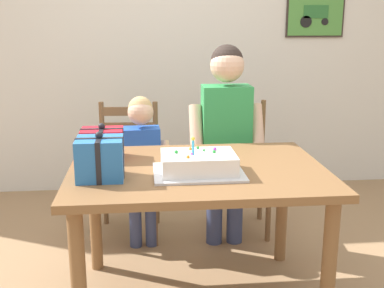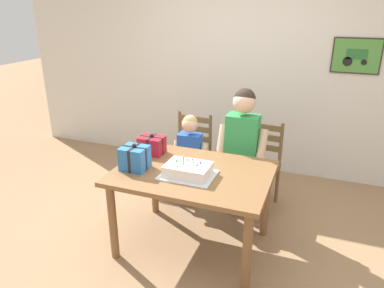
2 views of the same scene
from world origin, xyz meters
name	(u,v)px [view 2 (image 2 of 2)]	position (x,y,z in m)	size (l,w,h in m)	color
ground_plane	(193,244)	(0.00, 0.00, 0.00)	(20.00, 20.00, 0.00)	#997551
back_wall	(247,69)	(0.00, 1.90, 1.30)	(6.40, 0.11, 2.60)	silver
dining_table	(193,182)	(0.00, 0.00, 0.65)	(1.31, 0.95, 0.75)	brown
birthday_cake	(188,170)	(-0.01, -0.10, 0.80)	(0.44, 0.34, 0.19)	silver
gift_box_red_large	(152,145)	(-0.49, 0.22, 0.83)	(0.23, 0.18, 0.20)	red
gift_box_beside_cake	(135,158)	(-0.48, -0.13, 0.85)	(0.22, 0.20, 0.23)	#286BB7
chair_left	(189,155)	(-0.39, 0.91, 0.47)	(0.45, 0.45, 0.92)	brown
chair_right	(258,166)	(0.39, 0.91, 0.47)	(0.46, 0.46, 0.92)	brown
child_older	(242,141)	(0.26, 0.67, 0.81)	(0.48, 0.27, 1.33)	#38426B
child_younger	(190,152)	(-0.29, 0.67, 0.62)	(0.37, 0.22, 1.02)	#38426B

